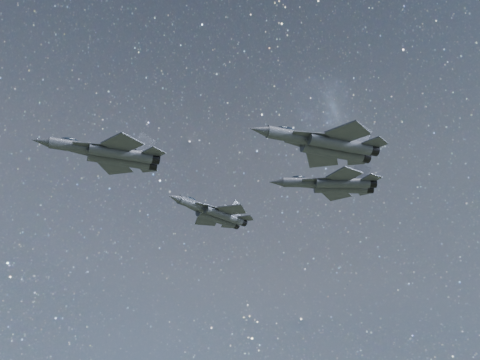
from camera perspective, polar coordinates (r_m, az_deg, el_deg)
name	(u,v)px	position (r m, az deg, el deg)	size (l,w,h in m)	color
jet_lead	(110,153)	(81.86, -13.09, 2.65)	(18.24, 13.04, 4.67)	#32353F
jet_left	(214,213)	(97.05, -2.65, -3.38)	(16.81, 11.00, 4.34)	#32353F
jet_right	(326,144)	(78.40, 8.73, 3.64)	(19.27, 13.76, 4.93)	#32353F
jet_slot	(333,184)	(91.18, 9.40, -0.41)	(17.88, 12.03, 4.51)	#32353F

